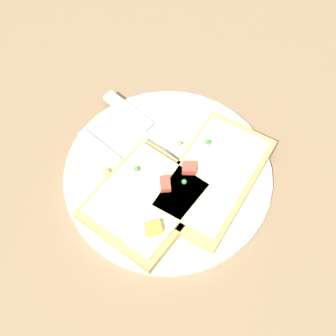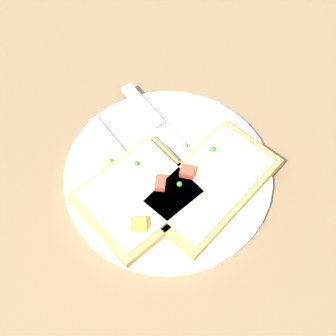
# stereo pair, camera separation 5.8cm
# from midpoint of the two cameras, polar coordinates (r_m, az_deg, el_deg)

# --- Properties ---
(ground_plane) EXTENTS (4.00, 4.00, 0.00)m
(ground_plane) POSITION_cam_midpoint_polar(r_m,az_deg,el_deg) (0.60, -2.76, -1.31)
(ground_plane) COLOR #7F6647
(plate) EXTENTS (0.26, 0.26, 0.01)m
(plate) POSITION_cam_midpoint_polar(r_m,az_deg,el_deg) (0.59, -2.79, -1.02)
(plate) COLOR silver
(plate) RESTS_ON ground
(fork) EXTENTS (0.06, 0.21, 0.01)m
(fork) POSITION_cam_midpoint_polar(r_m,az_deg,el_deg) (0.58, -5.79, -2.18)
(fork) COLOR silver
(fork) RESTS_ON plate
(knife) EXTENTS (0.06, 0.22, 0.01)m
(knife) POSITION_cam_midpoint_polar(r_m,az_deg,el_deg) (0.62, -4.23, 4.22)
(knife) COLOR silver
(knife) RESTS_ON plate
(pizza_slice_main) EXTENTS (0.19, 0.15, 0.03)m
(pizza_slice_main) POSITION_cam_midpoint_polar(r_m,az_deg,el_deg) (0.57, 2.63, -1.31)
(pizza_slice_main) COLOR tan
(pizza_slice_main) RESTS_ON plate
(pizza_slice_corner) EXTENTS (0.16, 0.15, 0.03)m
(pizza_slice_corner) POSITION_cam_midpoint_polar(r_m,az_deg,el_deg) (0.56, -5.60, -4.25)
(pizza_slice_corner) COLOR tan
(pizza_slice_corner) RESTS_ON plate
(crumb_scatter) EXTENTS (0.15, 0.09, 0.01)m
(crumb_scatter) POSITION_cam_midpoint_polar(r_m,az_deg,el_deg) (0.57, -8.38, -3.40)
(crumb_scatter) COLOR tan
(crumb_scatter) RESTS_ON plate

